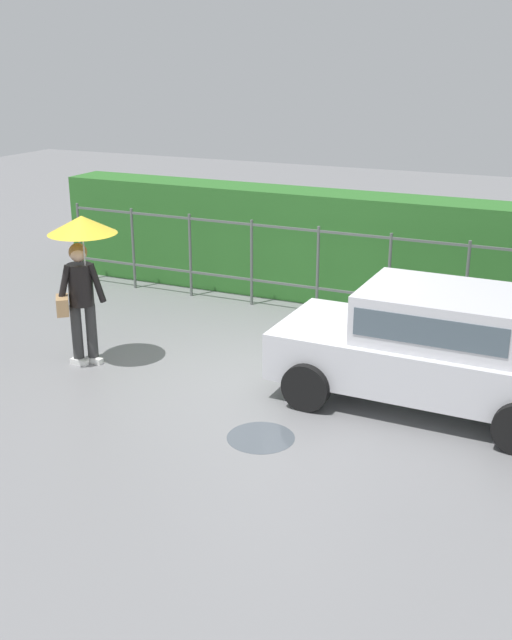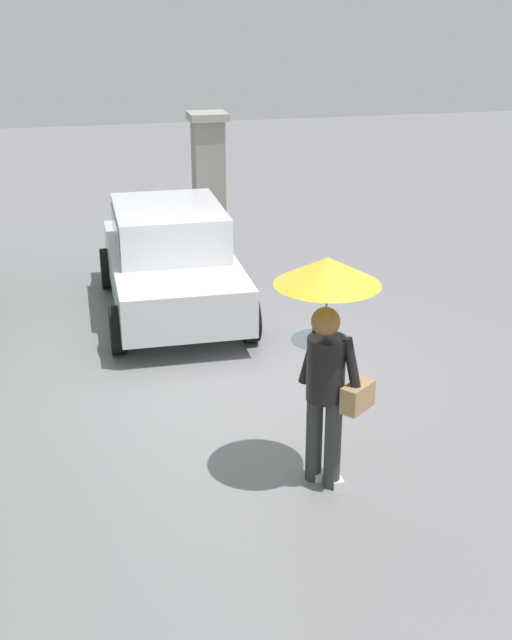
{
  "view_description": "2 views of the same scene",
  "coord_description": "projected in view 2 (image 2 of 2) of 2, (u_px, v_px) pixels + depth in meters",
  "views": [
    {
      "loc": [
        3.78,
        -8.52,
        4.11
      ],
      "look_at": [
        0.04,
        -0.37,
        0.96
      ],
      "focal_mm": 42.29,
      "sensor_mm": 36.0,
      "label": 1
    },
    {
      "loc": [
        -8.66,
        1.56,
        4.19
      ],
      "look_at": [
        -0.33,
        -0.45,
        0.75
      ],
      "focal_mm": 46.09,
      "sensor_mm": 36.0,
      "label": 2
    }
  ],
  "objects": [
    {
      "name": "ground_plane",
      "position": [
        213.0,
        372.0,
        9.71
      ],
      "size": [
        40.0,
        40.0,
        0.0
      ],
      "primitive_type": "plane",
      "color": "slate"
    },
    {
      "name": "car",
      "position": [
        171.0,
        255.0,
        11.33
      ],
      "size": [
        3.76,
        1.91,
        1.48
      ],
      "rotation": [
        0.0,
        0.0,
        3.12
      ],
      "color": "silver",
      "rests_on": "ground"
    },
    {
      "name": "pedestrian",
      "position": [
        328.0,
        321.0,
        7.03
      ],
      "size": [
        0.92,
        0.92,
        2.12
      ],
      "rotation": [
        0.0,
        0.0,
        -0.9
      ],
      "color": "#333333",
      "rests_on": "ground"
    },
    {
      "name": "gate_pillar",
      "position": [
        209.0,
        186.0,
        13.39
      ],
      "size": [
        0.6,
        0.6,
        2.42
      ],
      "color": "gray",
      "rests_on": "ground"
    },
    {
      "name": "puddle_near",
      "position": [
        321.0,
        340.0,
        10.62
      ],
      "size": [
        0.78,
        0.78,
        0.0
      ],
      "primitive_type": "cylinder",
      "color": "#4C545B",
      "rests_on": "ground"
    }
  ]
}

